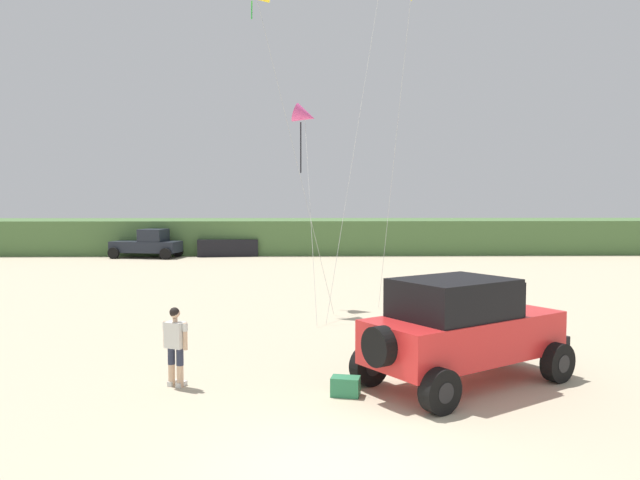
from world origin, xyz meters
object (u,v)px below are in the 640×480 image
Objects in this scene: jeep at (462,328)px; distant_pickup at (148,244)px; person_watching at (175,342)px; cooler_box at (346,386)px; distant_sedan at (228,247)px; kite_yellow_diamond at (305,116)px.

distant_pickup is (-14.13, 29.25, -0.26)m from jeep.
jeep is 6.01m from person_watching.
distant_sedan reaches higher than cooler_box.
jeep is 8.85× the size of cooler_box.
distant_pickup is (-11.62, 29.96, 0.75)m from cooler_box.
kite_yellow_diamond reaches higher than person_watching.
person_watching is at bearing -91.81° from distant_sedan.
jeep is at bearing 0.17° from person_watching.
jeep reaches higher than person_watching.
jeep is at bearing -71.76° from kite_yellow_diamond.
kite_yellow_diamond reaches higher than distant_pickup.
person_watching is 0.22× the size of kite_yellow_diamond.
distant_sedan is at bearing 13.55° from distant_pickup.
kite_yellow_diamond is (2.69, 10.08, 6.07)m from person_watching.
cooler_box is at bearing -68.79° from distant_pickup.
jeep is 2.80m from cooler_box.
jeep reaches higher than distant_sedan.
person_watching is 30.37m from distant_pickup.
cooler_box is 0.12× the size of distant_pickup.
person_watching is at bearing -179.83° from jeep.
kite_yellow_diamond is at bearing 75.06° from person_watching.
person_watching is (-6.01, -0.02, -0.26)m from jeep.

